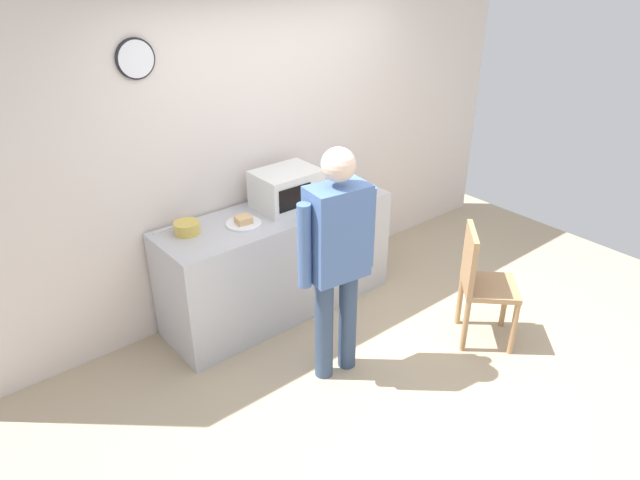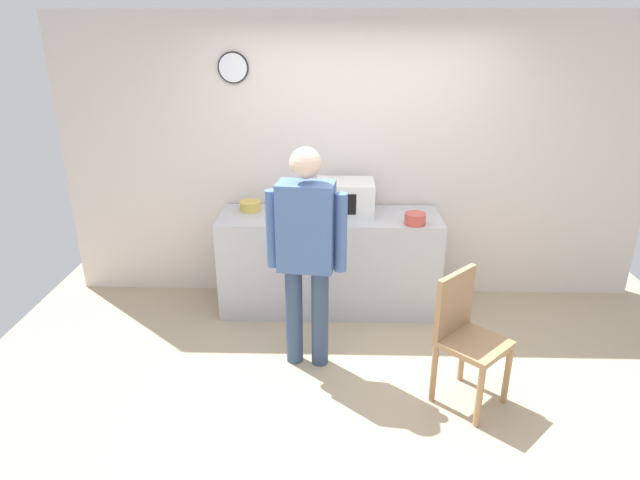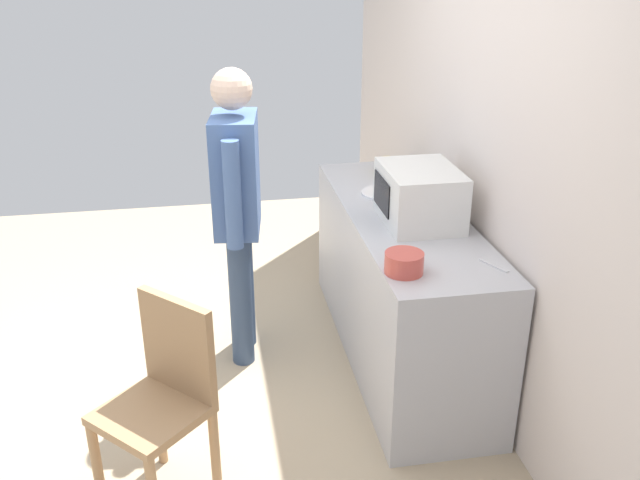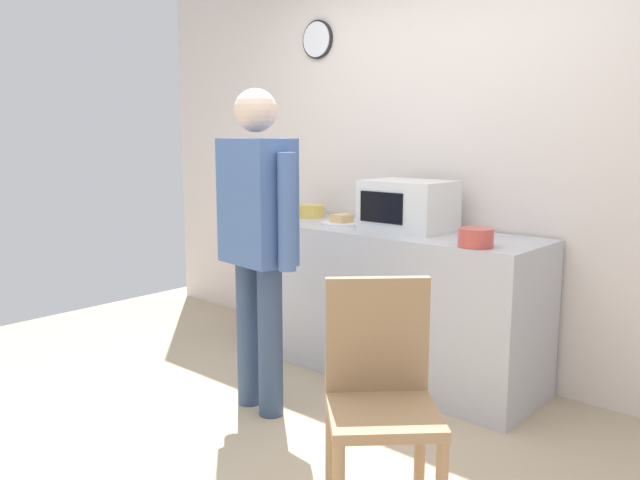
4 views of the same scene
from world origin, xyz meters
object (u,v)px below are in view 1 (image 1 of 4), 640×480
(salad_bowl, at_px, (187,228))
(cereal_bowl, at_px, (362,191))
(microwave, at_px, (287,188))
(fork_utensil, at_px, (329,181))
(wooden_chair, at_px, (481,281))
(sandwich_plate, at_px, (244,222))
(person_standing, at_px, (337,251))
(spoon_utensil, at_px, (164,230))

(salad_bowl, relative_size, cereal_bowl, 1.04)
(microwave, distance_m, fork_utensil, 0.64)
(wooden_chair, bearing_deg, sandwich_plate, 134.40)
(person_standing, bearing_deg, cereal_bowl, 38.49)
(wooden_chair, bearing_deg, microwave, 120.62)
(cereal_bowl, bearing_deg, salad_bowl, 167.30)
(microwave, relative_size, person_standing, 0.29)
(microwave, xyz_separation_m, cereal_bowl, (0.59, -0.25, -0.10))
(salad_bowl, bearing_deg, sandwich_plate, -19.63)
(sandwich_plate, relative_size, wooden_chair, 0.29)
(fork_utensil, bearing_deg, microwave, -163.02)
(spoon_utensil, bearing_deg, sandwich_plate, -29.22)
(microwave, relative_size, sandwich_plate, 1.85)
(cereal_bowl, relative_size, person_standing, 0.11)
(sandwich_plate, bearing_deg, spoon_utensil, 150.78)
(sandwich_plate, distance_m, spoon_utensil, 0.59)
(cereal_bowl, bearing_deg, fork_utensil, 88.81)
(microwave, xyz_separation_m, wooden_chair, (0.80, -1.36, -0.53))
(microwave, height_order, sandwich_plate, microwave)
(microwave, xyz_separation_m, fork_utensil, (0.59, 0.18, -0.15))
(microwave, relative_size, salad_bowl, 2.66)
(cereal_bowl, height_order, person_standing, person_standing)
(wooden_chair, bearing_deg, fork_utensil, 97.71)
(cereal_bowl, height_order, spoon_utensil, cereal_bowl)
(salad_bowl, relative_size, fork_utensil, 1.11)
(spoon_utensil, xyz_separation_m, person_standing, (0.68, -1.17, 0.08))
(sandwich_plate, relative_size, cereal_bowl, 1.50)
(salad_bowl, xyz_separation_m, cereal_bowl, (1.44, -0.32, 0.01))
(salad_bowl, distance_m, spoon_utensil, 0.19)
(microwave, height_order, wooden_chair, microwave)
(salad_bowl, distance_m, person_standing, 1.17)
(microwave, xyz_separation_m, spoon_utensil, (-0.97, 0.22, -0.15))
(fork_utensil, xyz_separation_m, spoon_utensil, (-1.57, 0.04, 0.00))
(salad_bowl, xyz_separation_m, wooden_chair, (1.66, -1.43, -0.42))
(cereal_bowl, bearing_deg, sandwich_plate, 170.04)
(person_standing, bearing_deg, salad_bowl, 118.63)
(cereal_bowl, distance_m, spoon_utensil, 1.63)
(spoon_utensil, relative_size, person_standing, 0.10)
(sandwich_plate, bearing_deg, fork_utensil, 13.40)
(microwave, xyz_separation_m, salad_bowl, (-0.86, 0.07, -0.11))
(cereal_bowl, distance_m, fork_utensil, 0.44)
(sandwich_plate, height_order, fork_utensil, sandwich_plate)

